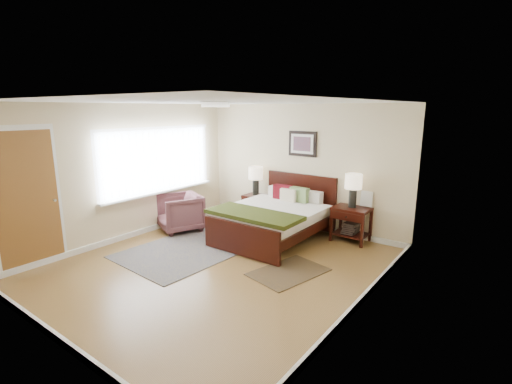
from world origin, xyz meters
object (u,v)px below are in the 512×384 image
lamp_left (256,176)px  bed (275,213)px  nightstand_right (351,221)px  lamp_right (353,185)px  rug_persian (190,249)px  nightstand_left (255,201)px  armchair (180,213)px

lamp_left → bed: bearing=-37.3°
nightstand_right → lamp_right: size_ratio=1.06×
lamp_left → rug_persian: (0.11, -2.08, -0.98)m
nightstand_left → lamp_right: lamp_right is taller
bed → armchair: (-1.83, -0.68, -0.14)m
nightstand_right → armchair: 3.34m
bed → nightstand_left: bed is taller
bed → lamp_left: bearing=142.7°
nightstand_left → lamp_left: lamp_left is taller
armchair → rug_persian: 1.18m
nightstand_right → rug_persian: (-2.08, -2.06, -0.38)m
nightstand_left → lamp_left: size_ratio=0.94×
nightstand_left → lamp_right: (2.19, 0.02, 0.61)m
rug_persian → lamp_left: bearing=96.4°
nightstand_right → lamp_left: lamp_left is taller
lamp_left → rug_persian: size_ratio=0.26×
lamp_left → nightstand_right: bearing=-0.3°
nightstand_left → nightstand_right: size_ratio=0.88×
nightstand_right → lamp_left: (-2.19, 0.01, 0.60)m
lamp_left → lamp_right: 2.19m
bed → lamp_right: 1.52m
nightstand_left → armchair: size_ratio=0.71×
nightstand_left → lamp_right: 2.27m
lamp_right → armchair: (-3.01, -1.45, -0.70)m
nightstand_right → armchair: (-3.01, -1.44, -0.02)m
bed → nightstand_right: 1.41m
lamp_left → lamp_right: (2.19, 0.00, 0.07)m
bed → nightstand_right: size_ratio=3.12×
lamp_right → nightstand_right: bearing=-90.0°
bed → armchair: size_ratio=2.51×
nightstand_left → armchair: bearing=-119.8°
bed → armchair: bearing=-159.5°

